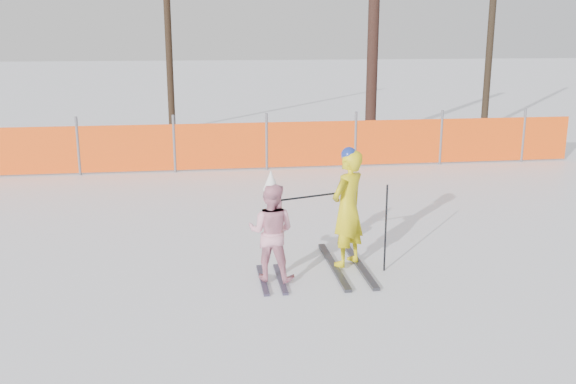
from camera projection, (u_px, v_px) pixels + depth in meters
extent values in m
plane|color=white|center=(294.00, 280.00, 7.92)|extent=(120.00, 120.00, 0.00)
cube|color=black|center=(334.00, 266.00, 8.34)|extent=(0.09, 1.68, 0.04)
cube|color=black|center=(359.00, 265.00, 8.39)|extent=(0.09, 1.68, 0.04)
imported|color=yellow|center=(348.00, 208.00, 8.17)|extent=(0.65, 0.64, 1.51)
sphere|color=navy|center=(349.00, 155.00, 8.00)|extent=(0.20, 0.20, 0.20)
cube|color=black|center=(263.00, 280.00, 7.89)|extent=(0.09, 0.96, 0.03)
cube|color=black|center=(280.00, 279.00, 7.92)|extent=(0.09, 0.96, 0.03)
imported|color=pink|center=(271.00, 232.00, 7.75)|extent=(0.71, 0.63, 1.20)
cone|color=white|center=(271.00, 180.00, 7.60)|extent=(0.19, 0.19, 0.24)
cylinder|color=black|center=(386.00, 228.00, 8.10)|extent=(0.02, 0.02, 1.14)
cylinder|color=black|center=(311.00, 196.00, 7.89)|extent=(0.79, 0.28, 0.02)
cylinder|color=#595960|center=(78.00, 146.00, 13.51)|extent=(0.06, 0.06, 1.25)
cylinder|color=#595960|center=(174.00, 144.00, 13.79)|extent=(0.06, 0.06, 1.25)
cylinder|color=#595960|center=(267.00, 142.00, 14.06)|extent=(0.06, 0.06, 1.25)
cylinder|color=#595960|center=(355.00, 140.00, 14.33)|extent=(0.06, 0.06, 1.25)
cylinder|color=#595960|center=(441.00, 137.00, 14.60)|extent=(0.06, 0.06, 1.25)
cylinder|color=#595960|center=(523.00, 136.00, 14.88)|extent=(0.06, 0.06, 1.25)
cube|color=#FE4F0D|center=(200.00, 147.00, 13.88)|extent=(17.08, 0.03, 1.00)
cylinder|color=black|center=(373.00, 37.00, 17.53)|extent=(0.30, 0.30, 5.62)
cylinder|color=black|center=(491.00, 29.00, 19.34)|extent=(0.21, 0.21, 6.07)
cylinder|color=black|center=(168.00, 32.00, 19.11)|extent=(0.21, 0.21, 5.90)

